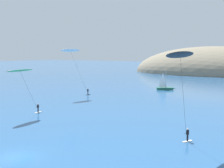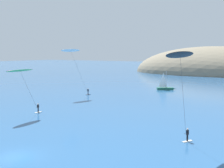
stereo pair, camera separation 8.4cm
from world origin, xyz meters
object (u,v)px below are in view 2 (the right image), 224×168
Objects in this scene: sailboat_near at (166,88)px; kitesurfer_black at (181,61)px; kitesurfer_green at (22,74)px; kitesurfer_white at (72,54)px.

kitesurfer_black is at bearing -66.12° from sailboat_near.
kitesurfer_black is 1.36× the size of kitesurfer_green.
kitesurfer_green is (-28.10, -0.11, -2.60)m from kitesurfer_black.
kitesurfer_white is 23.12m from kitesurfer_green.
sailboat_near is 31.05m from kitesurfer_white.
kitesurfer_white reaches higher than kitesurfer_black.
kitesurfer_black is 28.22m from kitesurfer_green.
kitesurfer_black is (35.51, -21.54, -0.72)m from kitesurfer_white.
kitesurfer_black is at bearing 0.22° from kitesurfer_green.
kitesurfer_black reaches higher than kitesurfer_green.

